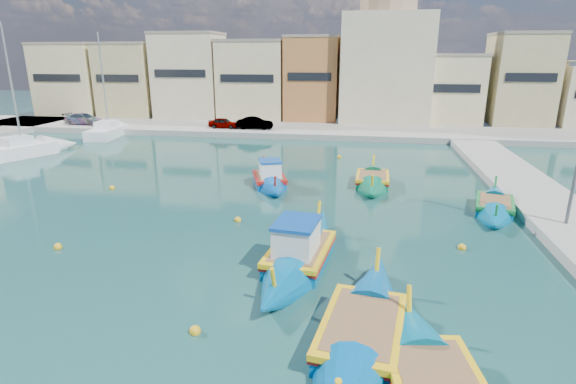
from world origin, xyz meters
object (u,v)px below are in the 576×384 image
(luzzu_green, at_px, (372,181))
(yacht_north, at_px, (115,130))
(luzzu_turquoise_cabin, at_px, (300,255))
(luzzu_cyan_mid, at_px, (494,207))
(luzzu_blue_cabin, at_px, (269,180))
(luzzu_blue_south, at_px, (362,335))
(church_block, at_px, (386,52))
(yacht_midnorth, at_px, (39,148))

(luzzu_green, bearing_deg, yacht_north, 150.30)
(luzzu_turquoise_cabin, relative_size, luzzu_cyan_mid, 1.27)
(luzzu_blue_cabin, bearing_deg, luzzu_blue_south, -69.36)
(church_block, relative_size, luzzu_blue_south, 1.92)
(church_block, relative_size, luzzu_turquoise_cabin, 1.90)
(luzzu_blue_cabin, bearing_deg, luzzu_cyan_mid, -13.35)
(luzzu_turquoise_cabin, xyz_separation_m, luzzu_cyan_mid, (9.64, 8.08, -0.14))
(luzzu_turquoise_cabin, bearing_deg, luzzu_blue_south, -63.05)
(luzzu_cyan_mid, height_order, luzzu_green, luzzu_green)
(luzzu_blue_cabin, bearing_deg, yacht_north, 141.03)
(luzzu_blue_south, bearing_deg, luzzu_blue_cabin, 110.64)
(luzzu_turquoise_cabin, distance_m, yacht_midnorth, 30.70)
(luzzu_cyan_mid, height_order, yacht_north, yacht_north)
(luzzu_turquoise_cabin, distance_m, luzzu_blue_south, 5.62)
(luzzu_blue_cabin, relative_size, yacht_north, 0.70)
(luzzu_blue_cabin, height_order, luzzu_green, luzzu_blue_cabin)
(luzzu_cyan_mid, xyz_separation_m, yacht_north, (-33.49, 19.54, 0.20))
(luzzu_turquoise_cabin, height_order, yacht_midnorth, yacht_midnorth)
(luzzu_blue_cabin, xyz_separation_m, yacht_north, (-20.29, 16.41, 0.11))
(church_block, relative_size, luzzu_cyan_mid, 2.41)
(luzzu_blue_cabin, relative_size, luzzu_cyan_mid, 0.98)
(luzzu_blue_cabin, bearing_deg, luzzu_turquoise_cabin, -72.37)
(luzzu_turquoise_cabin, bearing_deg, luzzu_cyan_mid, 39.98)
(luzzu_green, height_order, yacht_midnorth, yacht_midnorth)
(luzzu_cyan_mid, distance_m, yacht_north, 38.78)
(church_block, bearing_deg, yacht_north, -157.69)
(church_block, distance_m, yacht_north, 31.81)
(luzzu_turquoise_cabin, relative_size, yacht_midnorth, 0.88)
(luzzu_cyan_mid, distance_m, yacht_midnorth, 36.10)
(yacht_north, distance_m, yacht_midnorth, 10.19)
(luzzu_turquoise_cabin, bearing_deg, church_block, 83.27)
(luzzu_cyan_mid, bearing_deg, church_block, 99.09)
(luzzu_cyan_mid, relative_size, luzzu_green, 1.00)
(church_block, xyz_separation_m, luzzu_turquoise_cabin, (-4.64, -39.32, -8.02))
(luzzu_cyan_mid, relative_size, luzzu_blue_south, 0.80)
(luzzu_turquoise_cabin, xyz_separation_m, luzzu_green, (3.13, 12.24, -0.12))
(luzzu_cyan_mid, bearing_deg, luzzu_turquoise_cabin, -140.02)
(luzzu_cyan_mid, xyz_separation_m, luzzu_green, (-6.51, 4.15, 0.03))
(luzzu_cyan_mid, height_order, luzzu_blue_south, luzzu_blue_south)
(luzzu_green, xyz_separation_m, yacht_north, (-26.98, 15.39, 0.18))
(luzzu_blue_cabin, xyz_separation_m, yacht_midnorth, (-21.64, 6.31, 0.13))
(church_block, distance_m, luzzu_cyan_mid, 32.67)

